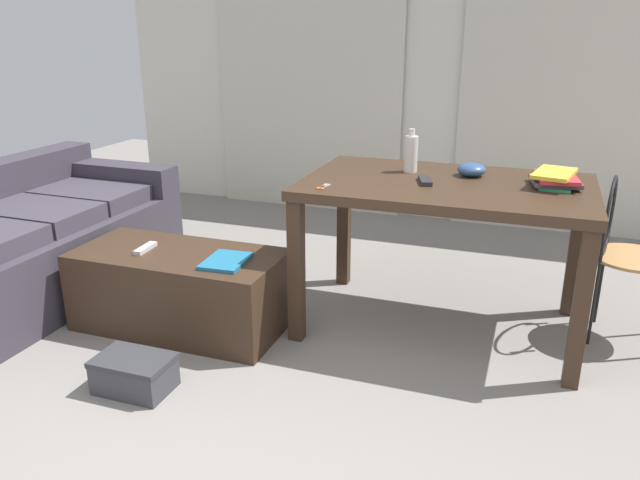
% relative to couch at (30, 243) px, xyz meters
% --- Properties ---
extents(ground_plane, '(9.06, 9.06, 0.00)m').
position_rel_couch_xyz_m(ground_plane, '(1.93, 0.07, -0.31)').
color(ground_plane, gray).
extents(wall_back, '(5.34, 0.10, 2.48)m').
position_rel_couch_xyz_m(wall_back, '(1.93, 2.36, 0.94)').
color(wall_back, silver).
rests_on(wall_back, ground).
extents(curtains, '(3.65, 0.03, 2.09)m').
position_rel_couch_xyz_m(curtains, '(1.93, 2.27, 0.74)').
color(curtains, beige).
rests_on(curtains, ground).
extents(couch, '(0.93, 1.75, 0.73)m').
position_rel_couch_xyz_m(couch, '(0.00, 0.00, 0.00)').
color(couch, '#38333D').
rests_on(couch, ground).
extents(coffee_table, '(1.08, 0.51, 0.42)m').
position_rel_couch_xyz_m(coffee_table, '(1.08, -0.11, -0.10)').
color(coffee_table, '#382619').
rests_on(coffee_table, ground).
extents(craft_table, '(1.41, 0.88, 0.79)m').
position_rel_couch_xyz_m(craft_table, '(2.36, 0.35, 0.38)').
color(craft_table, '#382619').
rests_on(craft_table, ground).
extents(wire_chair, '(0.40, 0.42, 0.84)m').
position_rel_couch_xyz_m(wire_chair, '(3.21, 0.53, 0.21)').
color(wire_chair, '#B7844C').
rests_on(wire_chair, ground).
extents(bottle_near, '(0.07, 0.07, 0.23)m').
position_rel_couch_xyz_m(bottle_near, '(2.14, 0.51, 0.58)').
color(bottle_near, beige).
rests_on(bottle_near, craft_table).
extents(bowl, '(0.15, 0.15, 0.07)m').
position_rel_couch_xyz_m(bowl, '(2.46, 0.52, 0.51)').
color(bowl, '#2D4C7A').
rests_on(bowl, craft_table).
extents(book_stack, '(0.25, 0.31, 0.07)m').
position_rel_couch_xyz_m(book_stack, '(2.86, 0.44, 0.52)').
color(book_stack, '#2D7F56').
rests_on(book_stack, craft_table).
extents(tv_remote_on_table, '(0.10, 0.18, 0.02)m').
position_rel_couch_xyz_m(tv_remote_on_table, '(2.26, 0.30, 0.49)').
color(tv_remote_on_table, '#232326').
rests_on(tv_remote_on_table, craft_table).
extents(scissors, '(0.04, 0.10, 0.00)m').
position_rel_couch_xyz_m(scissors, '(1.82, 0.04, 0.48)').
color(scissors, '#9EA0A5').
rests_on(scissors, craft_table).
extents(tv_remote_primary, '(0.05, 0.17, 0.02)m').
position_rel_couch_xyz_m(tv_remote_primary, '(0.91, -0.14, 0.12)').
color(tv_remote_primary, '#B7B7B2').
rests_on(tv_remote_primary, coffee_table).
extents(magazine, '(0.21, 0.27, 0.02)m').
position_rel_couch_xyz_m(magazine, '(1.39, -0.16, 0.12)').
color(magazine, '#1E668C').
rests_on(magazine, coffee_table).
extents(shoebox, '(0.33, 0.22, 0.16)m').
position_rel_couch_xyz_m(shoebox, '(1.21, -0.72, -0.23)').
color(shoebox, '#38383D').
rests_on(shoebox, ground).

